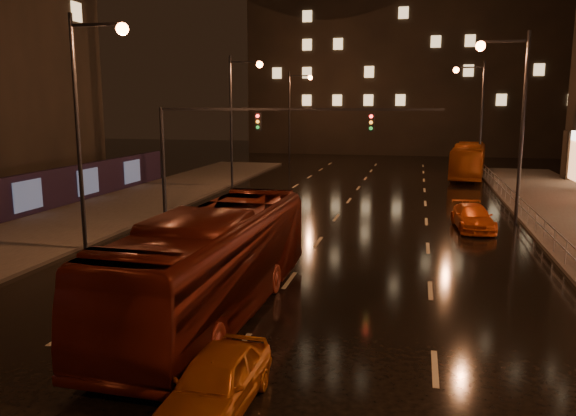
{
  "coord_description": "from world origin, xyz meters",
  "views": [
    {
      "loc": [
        4.38,
        -9.18,
        6.28
      ],
      "look_at": [
        -0.29,
        11.01,
        2.5
      ],
      "focal_mm": 35.0,
      "sensor_mm": 36.0,
      "label": 1
    }
  ],
  "objects_px": {
    "bus_curb": "(468,161)",
    "taxi_near": "(216,382)",
    "taxi_far": "(473,217)",
    "bus_red": "(214,262)"
  },
  "relations": [
    {
      "from": "bus_curb",
      "to": "taxi_near",
      "type": "height_order",
      "value": "bus_curb"
    },
    {
      "from": "bus_red",
      "to": "bus_curb",
      "type": "distance_m",
      "value": 37.77
    },
    {
      "from": "bus_curb",
      "to": "taxi_far",
      "type": "relative_size",
      "value": 2.51
    },
    {
      "from": "taxi_near",
      "to": "taxi_far",
      "type": "height_order",
      "value": "taxi_near"
    },
    {
      "from": "bus_curb",
      "to": "taxi_near",
      "type": "xyz_separation_m",
      "value": [
        -8.26,
        -41.66,
        -0.87
      ]
    },
    {
      "from": "bus_curb",
      "to": "taxi_far",
      "type": "xyz_separation_m",
      "value": [
        -1.48,
        -22.12,
        -0.88
      ]
    },
    {
      "from": "bus_curb",
      "to": "taxi_near",
      "type": "distance_m",
      "value": 42.48
    },
    {
      "from": "bus_red",
      "to": "taxi_near",
      "type": "distance_m",
      "value": 5.76
    },
    {
      "from": "bus_curb",
      "to": "taxi_far",
      "type": "height_order",
      "value": "bus_curb"
    },
    {
      "from": "taxi_near",
      "to": "bus_curb",
      "type": "bearing_deg",
      "value": 81.17
    }
  ]
}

